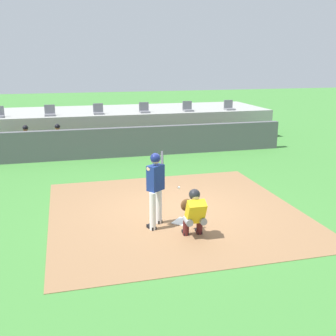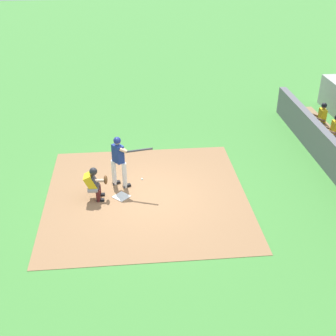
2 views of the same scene
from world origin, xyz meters
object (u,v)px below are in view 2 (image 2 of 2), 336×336
at_px(batter_at_plate, 119,159).
at_px(home_plate, 122,197).
at_px(catcher_crouched, 95,182).
at_px(dugout_player_0, 319,117).
at_px(dugout_player_1, 332,130).

bearing_deg(batter_at_plate, home_plate, 1.81).
relative_size(batter_at_plate, catcher_crouched, 0.97).
xyz_separation_m(home_plate, dugout_player_0, (-4.19, 8.14, 0.65)).
relative_size(batter_at_plate, dugout_player_1, 1.39).
bearing_deg(dugout_player_0, batter_at_plate, -66.79).
relative_size(catcher_crouched, dugout_player_0, 1.43).
distance_m(home_plate, dugout_player_1, 8.68).
relative_size(home_plate, batter_at_plate, 0.24).
bearing_deg(dugout_player_1, dugout_player_0, 180.00).
relative_size(home_plate, dugout_player_0, 0.34).
height_order(home_plate, catcher_crouched, catcher_crouched).
distance_m(home_plate, batter_at_plate, 1.22).
bearing_deg(home_plate, dugout_player_0, 117.22).
bearing_deg(batter_at_plate, catcher_crouched, -48.97).
xyz_separation_m(batter_at_plate, dugout_player_1, (-2.25, 8.17, -0.36)).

